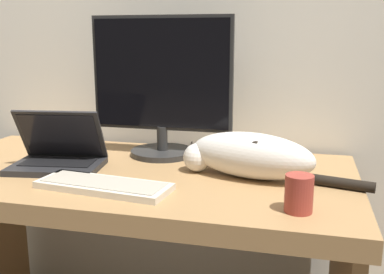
% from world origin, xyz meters
% --- Properties ---
extents(wall_back, '(6.40, 0.06, 2.60)m').
position_xyz_m(wall_back, '(0.00, 0.80, 1.30)').
color(wall_back, silver).
rests_on(wall_back, ground_plane).
extents(desk, '(1.46, 0.74, 0.75)m').
position_xyz_m(desk, '(0.00, 0.37, 0.59)').
color(desk, '#A37A4C').
rests_on(desk, ground_plane).
extents(monitor, '(0.53, 0.24, 0.51)m').
position_xyz_m(monitor, '(0.04, 0.58, 1.00)').
color(monitor, '#282828').
rests_on(monitor, desk).
extents(laptop, '(0.32, 0.25, 0.20)m').
position_xyz_m(laptop, '(-0.25, 0.33, 0.79)').
color(laptop, '#232326').
rests_on(laptop, desk).
extents(external_keyboard, '(0.41, 0.18, 0.02)m').
position_xyz_m(external_keyboard, '(-0.01, 0.17, 0.76)').
color(external_keyboard, beige).
rests_on(external_keyboard, desk).
extents(cat, '(0.59, 0.25, 0.14)m').
position_xyz_m(cat, '(0.39, 0.38, 0.82)').
color(cat, silver).
rests_on(cat, desk).
extents(coffee_mug, '(0.07, 0.07, 0.10)m').
position_xyz_m(coffee_mug, '(0.55, 0.13, 0.80)').
color(coffee_mug, '#9E382D').
rests_on(coffee_mug, desk).
extents(small_toy, '(0.04, 0.04, 0.04)m').
position_xyz_m(small_toy, '(0.34, 0.59, 0.77)').
color(small_toy, '#2D6BB7').
rests_on(small_toy, desk).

